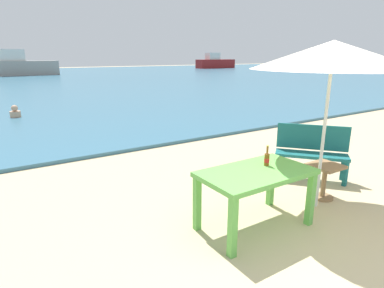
{
  "coord_description": "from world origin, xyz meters",
  "views": [
    {
      "loc": [
        -3.25,
        -1.57,
        2.12
      ],
      "look_at": [
        -0.3,
        3.0,
        0.6
      ],
      "focal_mm": 29.89,
      "sensor_mm": 36.0,
      "label": 1
    }
  ],
  "objects_px": {
    "beer_bottle_amber": "(267,158)",
    "side_table_wood": "(325,176)",
    "swimmer_person": "(15,112)",
    "patio_umbrella": "(333,55)",
    "bench_teal_center": "(312,149)",
    "picnic_table_green": "(256,179)",
    "boat_barge": "(19,66)",
    "boat_fishing_trawler": "(215,63)"
  },
  "relations": [
    {
      "from": "patio_umbrella",
      "to": "boat_fishing_trawler",
      "type": "height_order",
      "value": "boat_fishing_trawler"
    },
    {
      "from": "bench_teal_center",
      "to": "boat_fishing_trawler",
      "type": "distance_m",
      "value": 47.44
    },
    {
      "from": "bench_teal_center",
      "to": "boat_fishing_trawler",
      "type": "xyz_separation_m",
      "value": [
        27.03,
        38.99,
        0.39
      ]
    },
    {
      "from": "picnic_table_green",
      "to": "boat_barge",
      "type": "distance_m",
      "value": 35.21
    },
    {
      "from": "picnic_table_green",
      "to": "bench_teal_center",
      "type": "xyz_separation_m",
      "value": [
        2.0,
        0.7,
        -0.11
      ]
    },
    {
      "from": "patio_umbrella",
      "to": "boat_barge",
      "type": "xyz_separation_m",
      "value": [
        -0.48,
        35.26,
        -1.11
      ]
    },
    {
      "from": "picnic_table_green",
      "to": "bench_teal_center",
      "type": "distance_m",
      "value": 2.12
    },
    {
      "from": "swimmer_person",
      "to": "bench_teal_center",
      "type": "bearing_deg",
      "value": -66.44
    },
    {
      "from": "patio_umbrella",
      "to": "boat_fishing_trawler",
      "type": "xyz_separation_m",
      "value": [
        27.87,
        39.75,
        -1.18
      ]
    },
    {
      "from": "picnic_table_green",
      "to": "boat_barge",
      "type": "height_order",
      "value": "boat_barge"
    },
    {
      "from": "beer_bottle_amber",
      "to": "side_table_wood",
      "type": "bearing_deg",
      "value": -0.76
    },
    {
      "from": "patio_umbrella",
      "to": "boat_barge",
      "type": "height_order",
      "value": "boat_barge"
    },
    {
      "from": "bench_teal_center",
      "to": "boat_fishing_trawler",
      "type": "relative_size",
      "value": 0.18
    },
    {
      "from": "swimmer_person",
      "to": "side_table_wood",
      "type": "bearing_deg",
      "value": -70.6
    },
    {
      "from": "picnic_table_green",
      "to": "beer_bottle_amber",
      "type": "distance_m",
      "value": 0.32
    },
    {
      "from": "swimmer_person",
      "to": "boat_fishing_trawler",
      "type": "distance_m",
      "value": 43.14
    },
    {
      "from": "beer_bottle_amber",
      "to": "boat_fishing_trawler",
      "type": "xyz_separation_m",
      "value": [
        28.79,
        39.62,
        0.08
      ]
    },
    {
      "from": "bench_teal_center",
      "to": "boat_barge",
      "type": "height_order",
      "value": "boat_barge"
    },
    {
      "from": "picnic_table_green",
      "to": "side_table_wood",
      "type": "xyz_separation_m",
      "value": [
        1.48,
        0.05,
        -0.3
      ]
    },
    {
      "from": "bench_teal_center",
      "to": "boat_barge",
      "type": "bearing_deg",
      "value": 92.17
    },
    {
      "from": "side_table_wood",
      "to": "boat_barge",
      "type": "bearing_deg",
      "value": 91.29
    },
    {
      "from": "swimmer_person",
      "to": "boat_fishing_trawler",
      "type": "xyz_separation_m",
      "value": [
        30.92,
        30.08,
        0.7
      ]
    },
    {
      "from": "patio_umbrella",
      "to": "bench_teal_center",
      "type": "height_order",
      "value": "patio_umbrella"
    },
    {
      "from": "side_table_wood",
      "to": "bench_teal_center",
      "type": "relative_size",
      "value": 0.47
    },
    {
      "from": "bench_teal_center",
      "to": "boat_barge",
      "type": "xyz_separation_m",
      "value": [
        -1.31,
        34.49,
        0.47
      ]
    },
    {
      "from": "boat_barge",
      "to": "swimmer_person",
      "type": "bearing_deg",
      "value": -95.75
    },
    {
      "from": "beer_bottle_amber",
      "to": "swimmer_person",
      "type": "xyz_separation_m",
      "value": [
        -2.13,
        9.54,
        -0.61
      ]
    },
    {
      "from": "beer_bottle_amber",
      "to": "boat_fishing_trawler",
      "type": "height_order",
      "value": "boat_fishing_trawler"
    },
    {
      "from": "picnic_table_green",
      "to": "boat_barge",
      "type": "relative_size",
      "value": 0.2
    },
    {
      "from": "swimmer_person",
      "to": "boat_fishing_trawler",
      "type": "bearing_deg",
      "value": 44.21
    },
    {
      "from": "patio_umbrella",
      "to": "boat_fishing_trawler",
      "type": "relative_size",
      "value": 0.35
    },
    {
      "from": "picnic_table_green",
      "to": "beer_bottle_amber",
      "type": "xyz_separation_m",
      "value": [
        0.24,
        0.07,
        0.2
      ]
    },
    {
      "from": "side_table_wood",
      "to": "boat_barge",
      "type": "relative_size",
      "value": 0.08
    },
    {
      "from": "beer_bottle_amber",
      "to": "boat_fishing_trawler",
      "type": "relative_size",
      "value": 0.04
    },
    {
      "from": "boat_fishing_trawler",
      "to": "swimmer_person",
      "type": "bearing_deg",
      "value": -135.79
    },
    {
      "from": "patio_umbrella",
      "to": "beer_bottle_amber",
      "type": "bearing_deg",
      "value": 171.8
    },
    {
      "from": "patio_umbrella",
      "to": "boat_barge",
      "type": "bearing_deg",
      "value": 90.77
    },
    {
      "from": "side_table_wood",
      "to": "boat_fishing_trawler",
      "type": "height_order",
      "value": "boat_fishing_trawler"
    },
    {
      "from": "beer_bottle_amber",
      "to": "patio_umbrella",
      "type": "bearing_deg",
      "value": -8.2
    },
    {
      "from": "beer_bottle_amber",
      "to": "bench_teal_center",
      "type": "xyz_separation_m",
      "value": [
        1.76,
        0.63,
        -0.31
      ]
    },
    {
      "from": "beer_bottle_amber",
      "to": "boat_barge",
      "type": "relative_size",
      "value": 0.04
    },
    {
      "from": "bench_teal_center",
      "to": "swimmer_person",
      "type": "relative_size",
      "value": 2.8
    }
  ]
}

